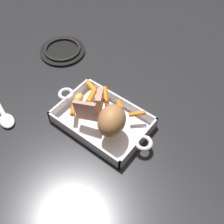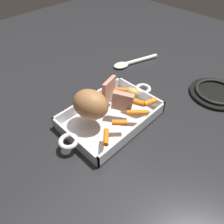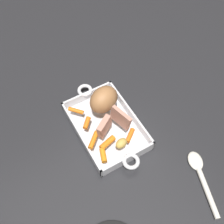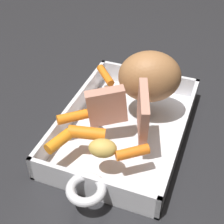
{
  "view_description": "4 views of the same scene",
  "coord_description": "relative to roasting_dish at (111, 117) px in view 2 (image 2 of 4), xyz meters",
  "views": [
    {
      "loc": [
        -0.41,
        0.47,
        0.85
      ],
      "look_at": [
        -0.03,
        -0.02,
        0.07
      ],
      "focal_mm": 45.95,
      "sensor_mm": 36.0,
      "label": 1
    },
    {
      "loc": [
        -0.36,
        -0.36,
        0.54
      ],
      "look_at": [
        -0.02,
        -0.03,
        0.07
      ],
      "focal_mm": 33.44,
      "sensor_mm": 36.0,
      "label": 2
    },
    {
      "loc": [
        0.47,
        -0.24,
        0.94
      ],
      "look_at": [
        -0.01,
        0.03,
        0.08
      ],
      "focal_mm": 44.27,
      "sensor_mm": 36.0,
      "label": 3
    },
    {
      "loc": [
        0.45,
        0.15,
        0.45
      ],
      "look_at": [
        0.02,
        -0.02,
        0.06
      ],
      "focal_mm": 53.68,
      "sensor_mm": 36.0,
      "label": 4
    }
  ],
  "objects": [
    {
      "name": "ground_plane",
      "position": [
        0.0,
        0.0,
        -0.01
      ],
      "size": [
        2.37,
        2.37,
        0.0
      ],
      "primitive_type": "plane",
      "color": "#232326"
    },
    {
      "name": "roasting_dish",
      "position": [
        0.0,
        0.0,
        0.0
      ],
      "size": [
        0.42,
        0.22,
        0.05
      ],
      "color": "silver",
      "rests_on": "ground_plane"
    },
    {
      "name": "pork_roast",
      "position": [
        -0.06,
        0.03,
        0.08
      ],
      "size": [
        0.12,
        0.14,
        0.1
      ],
      "primitive_type": "ellipsoid",
      "rotation": [
        0.0,
        0.0,
        5.03
      ],
      "color": "#A76F42",
      "rests_on": "roasting_dish"
    },
    {
      "name": "roast_slice_outer",
      "position": [
        0.03,
        0.04,
        0.08
      ],
      "size": [
        0.09,
        0.04,
        0.09
      ],
      "primitive_type": "cube",
      "rotation": [
        -0.14,
        0.0,
        5.06
      ],
      "color": "tan",
      "rests_on": "roasting_dish"
    },
    {
      "name": "roast_slice_thin",
      "position": [
        0.03,
        -0.02,
        0.07
      ],
      "size": [
        0.06,
        0.07,
        0.07
      ],
      "primitive_type": "cube",
      "rotation": [
        -0.1,
        0.0,
        3.67
      ],
      "color": "tan",
      "rests_on": "roasting_dish"
    },
    {
      "name": "baby_carrot_northwest",
      "position": [
        0.1,
        0.05,
        0.04
      ],
      "size": [
        0.05,
        0.05,
        0.02
      ],
      "primitive_type": "cylinder",
      "rotation": [
        1.54,
        0.0,
        3.79
      ],
      "color": "orange",
      "rests_on": "roasting_dish"
    },
    {
      "name": "baby_carrot_short",
      "position": [
        -0.03,
        -0.07,
        0.04
      ],
      "size": [
        0.05,
        0.05,
        0.02
      ],
      "primitive_type": "cylinder",
      "rotation": [
        1.61,
        0.0,
        0.81
      ],
      "color": "orange",
      "rests_on": "roasting_dish"
    },
    {
      "name": "baby_carrot_center_right",
      "position": [
        0.12,
        -0.08,
        0.04
      ],
      "size": [
        0.05,
        0.03,
        0.02
      ],
      "primitive_type": "cylinder",
      "rotation": [
        1.59,
        0.0,
        1.24
      ],
      "color": "orange",
      "rests_on": "roasting_dish"
    },
    {
      "name": "baby_carrot_center_left",
      "position": [
        0.08,
        -0.04,
        0.05
      ],
      "size": [
        0.04,
        0.07,
        0.03
      ],
      "primitive_type": "cylinder",
      "rotation": [
        1.5,
        0.0,
        0.28
      ],
      "color": "orange",
      "rests_on": "roasting_dish"
    },
    {
      "name": "baby_carrot_northeast",
      "position": [
        0.05,
        -0.08,
        0.04
      ],
      "size": [
        0.06,
        0.06,
        0.02
      ],
      "primitive_type": "cylinder",
      "rotation": [
        1.6,
        0.0,
        3.88
      ],
      "color": "orange",
      "rests_on": "roasting_dish"
    },
    {
      "name": "baby_carrot_southwest",
      "position": [
        -0.1,
        -0.08,
        0.04
      ],
      "size": [
        0.05,
        0.05,
        0.02
      ],
      "primitive_type": "cylinder",
      "rotation": [
        1.65,
        0.0,
        2.34
      ],
      "color": "orange",
      "rests_on": "roasting_dish"
    },
    {
      "name": "potato_corner",
      "position": [
        0.11,
        -0.0,
        0.05
      ],
      "size": [
        0.04,
        0.05,
        0.03
      ],
      "primitive_type": "ellipsoid",
      "rotation": [
        0.0,
        0.0,
        1.82
      ],
      "color": "gold",
      "rests_on": "roasting_dish"
    },
    {
      "name": "stove_burner_rear",
      "position": [
        0.39,
        -0.2,
        -0.0
      ],
      "size": [
        0.2,
        0.2,
        0.02
      ],
      "color": "black",
      "rests_on": "ground_plane"
    },
    {
      "name": "serving_spoon",
      "position": [
        0.33,
        0.19,
        -0.01
      ],
      "size": [
        0.24,
        0.11,
        0.02
      ],
      "rotation": [
        0.0,
        0.0,
        2.82
      ],
      "color": "white",
      "rests_on": "ground_plane"
    }
  ]
}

